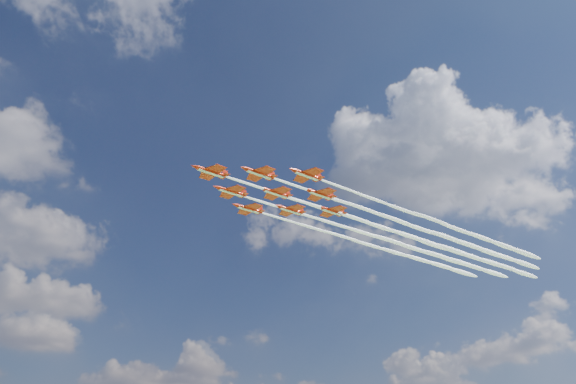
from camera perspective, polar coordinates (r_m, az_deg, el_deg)
name	(u,v)px	position (r m, az deg, el deg)	size (l,w,h in m)	color
jet_lead	(358,219)	(180.47, 7.08, -2.78)	(114.84, 12.11, 2.76)	red
jet_row2_port	(397,220)	(183.27, 11.04, -2.85)	(114.84, 12.11, 2.76)	red
jet_row2_starb	(366,233)	(192.15, 7.94, -4.18)	(114.84, 12.11, 2.76)	red
jet_row3_port	(437,221)	(186.91, 14.86, -2.91)	(114.84, 12.11, 2.76)	red
jet_row3_centre	(403,234)	(195.12, 11.65, -4.23)	(114.84, 12.11, 2.76)	red
jet_row3_starb	(374,246)	(203.97, 8.70, -5.43)	(114.84, 12.11, 2.76)	red
jet_row4_port	(441,235)	(198.87, 15.24, -4.26)	(114.84, 12.11, 2.76)	red
jet_row4_starb	(409,247)	(207.08, 12.20, -5.45)	(114.84, 12.11, 2.76)	red
jet_tail	(444,247)	(210.93, 15.57, -5.45)	(114.84, 12.11, 2.76)	red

